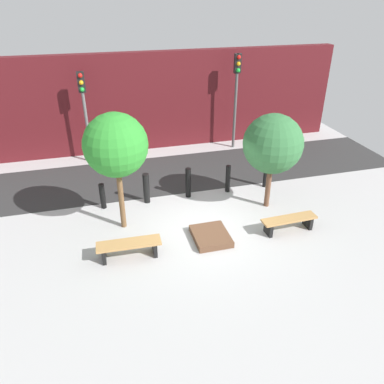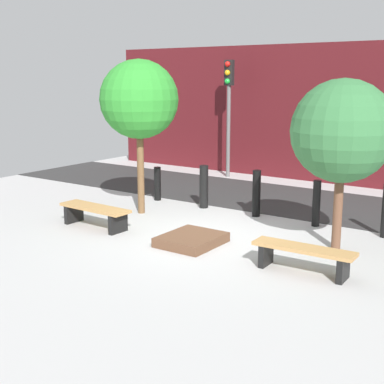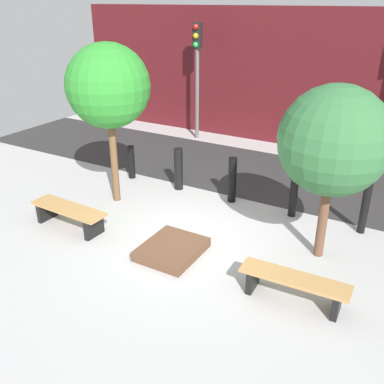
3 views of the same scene
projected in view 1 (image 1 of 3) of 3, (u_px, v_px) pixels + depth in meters
name	position (u px, v px, depth m)	size (l,w,h in m)	color
ground_plane	(205.00, 228.00, 11.40)	(18.00, 18.00, 0.00)	#B2B2B2
road_strip	(176.00, 173.00, 14.76)	(18.00, 3.40, 0.01)	#2F2F2F
building_facade	(159.00, 101.00, 16.32)	(16.20, 0.50, 4.14)	#511419
bench_left	(129.00, 246.00, 10.04)	(1.74, 0.53, 0.46)	black
bench_right	(289.00, 221.00, 11.13)	(1.70, 0.47, 0.44)	black
planter_bed	(211.00, 236.00, 10.87)	(1.01, 1.19, 0.18)	brown
tree_behind_left_bench	(116.00, 146.00, 10.21)	(1.80, 1.80, 3.56)	brown
tree_behind_right_bench	(273.00, 144.00, 11.51)	(1.87, 1.87, 3.14)	brown
bollard_far_left	(103.00, 196.00, 12.24)	(0.18, 0.18, 0.87)	black
bollard_left	(146.00, 188.00, 12.53)	(0.21, 0.21, 1.05)	black
bollard_center	(188.00, 183.00, 12.85)	(0.19, 0.19, 1.08)	black
bollard_right	(228.00, 179.00, 13.20)	(0.17, 0.17, 1.01)	black
bollard_far_right	(266.00, 173.00, 13.51)	(0.16, 0.16, 1.10)	black
traffic_light_west	(84.00, 102.00, 14.50)	(0.28, 0.27, 3.68)	slate
traffic_light_mid_west	(236.00, 85.00, 15.82)	(0.28, 0.27, 4.07)	#4F4F4F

